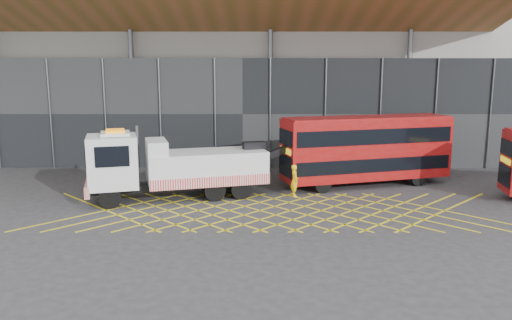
{
  "coord_description": "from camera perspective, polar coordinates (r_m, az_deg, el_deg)",
  "views": [
    {
      "loc": [
        3.07,
        -25.01,
        7.28
      ],
      "look_at": [
        3.0,
        1.5,
        2.4
      ],
      "focal_mm": 35.0,
      "sensor_mm": 36.0,
      "label": 1
    }
  ],
  "objects": [
    {
      "name": "worker",
      "position": [
        28.77,
        4.43,
        -2.35
      ],
      "size": [
        0.56,
        0.75,
        1.86
      ],
      "primitive_type": "imported",
      "rotation": [
        0.0,
        0.0,
        1.76
      ],
      "color": "yellow",
      "rests_on": "ground_plane"
    },
    {
      "name": "ground_plane",
      "position": [
        26.22,
        -6.61,
        -5.76
      ],
      "size": [
        120.0,
        120.0,
        0.0
      ],
      "primitive_type": "plane",
      "color": "#2D2D30"
    },
    {
      "name": "road_markings",
      "position": [
        26.06,
        2.2,
        -5.78
      ],
      "size": [
        24.76,
        7.16,
        0.01
      ],
      "color": "yellow",
      "rests_on": "ground_plane"
    },
    {
      "name": "construction_building",
      "position": [
        43.45,
        -1.4,
        12.67
      ],
      "size": [
        55.0,
        23.97,
        18.0
      ],
      "color": "gray",
      "rests_on": "ground_plane"
    },
    {
      "name": "recovery_truck",
      "position": [
        28.36,
        -9.56,
        -0.67
      ],
      "size": [
        11.7,
        5.39,
        4.1
      ],
      "rotation": [
        0.0,
        0.0,
        0.28
      ],
      "color": "black",
      "rests_on": "ground_plane"
    },
    {
      "name": "bus_towed",
      "position": [
        31.87,
        12.5,
        1.41
      ],
      "size": [
        10.94,
        5.38,
        4.35
      ],
      "rotation": [
        0.0,
        0.0,
        0.29
      ],
      "color": "maroon",
      "rests_on": "ground_plane"
    }
  ]
}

